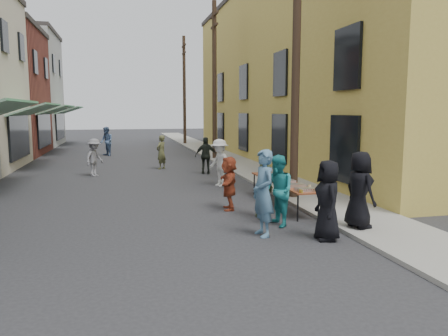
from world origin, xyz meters
name	(u,v)px	position (x,y,z in m)	size (l,w,h in m)	color
ground	(170,233)	(0.00, 0.00, 0.00)	(120.00, 120.00, 0.00)	#28282B
sidewalk	(226,158)	(5.00, 15.00, 0.05)	(2.20, 60.00, 0.10)	gray
building_ochre	(331,74)	(11.10, 14.00, 5.00)	(10.00, 28.00, 10.00)	gold
utility_pole_near	(296,57)	(4.30, 3.00, 4.50)	(0.26, 0.26, 9.00)	#2D2116
utility_pole_mid	(214,82)	(4.30, 15.00, 4.50)	(0.26, 0.26, 9.00)	#2D2116
utility_pole_far	(184,91)	(4.30, 27.00, 4.50)	(0.26, 0.26, 9.00)	#2D2116
serving_table	(282,182)	(3.61, 2.22, 0.71)	(0.70, 4.00, 0.75)	maroon
catering_tray_sausage	(305,189)	(3.61, 0.57, 0.79)	(0.50, 0.33, 0.08)	maroon
catering_tray_foil_b	(295,185)	(3.61, 1.22, 0.79)	(0.50, 0.33, 0.08)	#B2B2B7
catering_tray_buns	(286,181)	(3.61, 1.92, 0.79)	(0.50, 0.33, 0.08)	tan
catering_tray_foil_d	(278,178)	(3.61, 2.62, 0.79)	(0.50, 0.33, 0.08)	#B2B2B7
catering_tray_buns_end	(270,175)	(3.61, 3.32, 0.79)	(0.50, 0.33, 0.08)	tan
condiment_jar_a	(302,192)	(3.39, 0.27, 0.79)	(0.07, 0.07, 0.08)	#A57F26
condiment_jar_b	(300,191)	(3.39, 0.37, 0.79)	(0.07, 0.07, 0.08)	#A57F26
condiment_jar_c	(299,190)	(3.39, 0.47, 0.79)	(0.07, 0.07, 0.08)	#A57F26
cup_stack	(316,190)	(3.81, 0.32, 0.81)	(0.08, 0.08, 0.12)	tan
guest_front_a	(328,200)	(3.32, -1.31, 0.89)	(0.87, 0.57, 1.78)	black
guest_front_b	(263,193)	(2.04, -0.69, 0.99)	(0.72, 0.47, 1.98)	teal
guest_front_c	(278,191)	(2.66, 0.03, 0.89)	(0.86, 0.67, 1.77)	teal
guest_front_d	(220,163)	(2.55, 6.02, 0.89)	(1.15, 0.66, 1.79)	silver
guest_front_e	(265,185)	(2.61, 0.93, 0.89)	(1.05, 0.44, 1.78)	#475330
guest_queue_back	(229,183)	(1.93, 2.09, 0.77)	(1.43, 0.46, 1.55)	#9B3C21
server	(360,190)	(4.35, -0.87, 1.00)	(0.88, 0.57, 1.81)	black
passerby_left	(94,157)	(-2.20, 9.75, 0.82)	(1.06, 0.61, 1.65)	slate
passerby_mid	(206,156)	(2.67, 9.28, 0.84)	(0.98, 0.41, 1.67)	black
passerby_right	(161,152)	(0.86, 11.47, 0.83)	(0.61, 0.40, 1.67)	brown
passerby_far	(107,141)	(-1.92, 18.65, 0.92)	(0.90, 0.70, 1.85)	#4D6895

